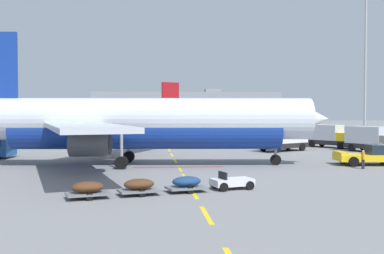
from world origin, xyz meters
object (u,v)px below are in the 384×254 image
(pushback_tug, at_px, (371,155))
(airliner_foreground, at_px, (141,123))
(ground_crew_worker, at_px, (363,158))
(apron_light_mast_far, at_px, (366,26))
(ground_power_truck, at_px, (372,139))
(baggage_train, at_px, (164,185))
(fuel_service_truck, at_px, (284,138))
(airliner_mid_left, at_px, (116,119))
(catering_truck, at_px, (329,136))

(pushback_tug, bearing_deg, airliner_foreground, 175.54)
(ground_crew_worker, height_order, apron_light_mast_far, apron_light_mast_far)
(ground_power_truck, height_order, ground_crew_worker, ground_power_truck)
(airliner_foreground, height_order, pushback_tug, airliner_foreground)
(airliner_foreground, bearing_deg, pushback_tug, -4.46)
(ground_power_truck, xyz_separation_m, ground_crew_worker, (-8.84, -16.18, -0.72))
(airliner_foreground, relative_size, apron_light_mast_far, 1.16)
(ground_crew_worker, bearing_deg, baggage_train, -148.73)
(airliner_foreground, height_order, fuel_service_truck, airliner_foreground)
(pushback_tug, relative_size, ground_power_truck, 0.86)
(airliner_mid_left, distance_m, ground_power_truck, 49.33)
(airliner_mid_left, height_order, ground_power_truck, airliner_mid_left)
(airliner_foreground, relative_size, ground_power_truck, 4.80)
(airliner_mid_left, bearing_deg, fuel_service_truck, -55.43)
(airliner_foreground, relative_size, pushback_tug, 5.59)
(ground_power_truck, bearing_deg, catering_truck, 107.00)
(airliner_foreground, xyz_separation_m, ground_power_truck, (28.02, 11.64, -2.30))
(airliner_mid_left, bearing_deg, ground_crew_worker, -64.90)
(airliner_foreground, relative_size, catering_truck, 4.90)
(catering_truck, bearing_deg, pushback_tug, -101.64)
(fuel_service_truck, bearing_deg, ground_crew_worker, -85.72)
(pushback_tug, xyz_separation_m, airliner_mid_left, (-26.73, 49.56, 2.66))
(pushback_tug, distance_m, airliner_mid_left, 56.37)
(airliner_mid_left, relative_size, fuel_service_truck, 4.13)
(baggage_train, bearing_deg, ground_power_truck, 45.47)
(airliner_foreground, bearing_deg, airliner_mid_left, 96.41)
(catering_truck, relative_size, fuel_service_truck, 0.98)
(catering_truck, bearing_deg, ground_power_truck, -73.00)
(baggage_train, distance_m, ground_crew_worker, 20.58)
(pushback_tug, relative_size, apron_light_mast_far, 0.21)
(ground_power_truck, relative_size, baggage_train, 0.63)
(airliner_mid_left, bearing_deg, catering_truck, -42.63)
(catering_truck, bearing_deg, airliner_mid_left, 137.37)
(pushback_tug, relative_size, airliner_mid_left, 0.21)
(pushback_tug, bearing_deg, ground_power_truck, 63.40)
(fuel_service_truck, distance_m, apron_light_mast_far, 26.58)
(airliner_foreground, height_order, airliner_mid_left, airliner_foreground)
(fuel_service_truck, relative_size, apron_light_mast_far, 0.24)
(pushback_tug, bearing_deg, ground_crew_worker, -127.11)
(catering_truck, bearing_deg, fuel_service_truck, -147.58)
(airliner_mid_left, distance_m, catering_truck, 42.25)
(catering_truck, xyz_separation_m, apron_light_mast_far, (8.66, 7.53, 16.57))
(catering_truck, relative_size, apron_light_mast_far, 0.24)
(catering_truck, relative_size, ground_power_truck, 0.98)
(airliner_mid_left, height_order, baggage_train, airliner_mid_left)
(pushback_tug, distance_m, fuel_service_truck, 16.37)
(airliner_mid_left, relative_size, ground_power_truck, 4.13)
(ground_power_truck, distance_m, baggage_train, 37.70)
(airliner_foreground, xyz_separation_m, apron_light_mast_far, (34.33, 26.85, 14.26))
(ground_power_truck, distance_m, ground_crew_worker, 18.45)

